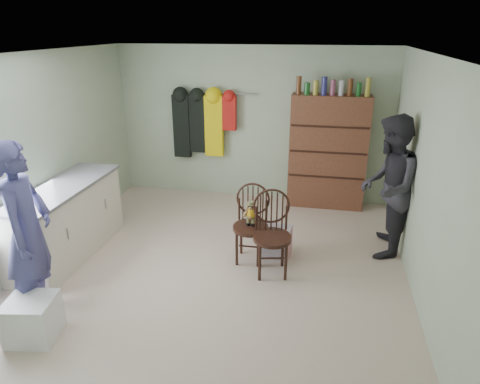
% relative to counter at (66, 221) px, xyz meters
% --- Properties ---
extents(ground_plane, '(5.00, 5.00, 0.00)m').
position_rel_counter_xyz_m(ground_plane, '(1.95, 0.00, -0.47)').
color(ground_plane, beige).
rests_on(ground_plane, ground).
extents(room_walls, '(5.00, 5.00, 5.00)m').
position_rel_counter_xyz_m(room_walls, '(1.95, 0.53, 1.11)').
color(room_walls, '#B6C5A5').
rests_on(room_walls, ground).
extents(counter, '(0.64, 1.86, 0.94)m').
position_rel_counter_xyz_m(counter, '(0.00, 0.00, 0.00)').
color(counter, silver).
rests_on(counter, ground).
extents(plastic_tub, '(0.50, 0.48, 0.41)m').
position_rel_counter_xyz_m(plastic_tub, '(0.55, -1.52, -0.27)').
color(plastic_tub, white).
rests_on(plastic_tub, ground).
extents(chair_front, '(0.44, 0.44, 0.98)m').
position_rel_counter_xyz_m(chair_front, '(2.31, 0.34, 0.07)').
color(chair_front, '#3C1E15').
rests_on(chair_front, ground).
extents(chair_far, '(0.54, 0.54, 1.02)m').
position_rel_counter_xyz_m(chair_far, '(2.60, 0.10, 0.07)').
color(chair_far, '#3C1E15').
rests_on(chair_far, ground).
extents(striped_bag, '(0.39, 0.32, 0.39)m').
position_rel_counter_xyz_m(striped_bag, '(2.62, 0.48, -0.28)').
color(striped_bag, '#E57276').
rests_on(striped_bag, ground).
extents(person_left, '(0.60, 0.76, 1.84)m').
position_rel_counter_xyz_m(person_left, '(0.40, -1.18, 0.45)').
color(person_left, '#474680').
rests_on(person_left, ground).
extents(person_right, '(0.85, 1.00, 1.81)m').
position_rel_counter_xyz_m(person_right, '(3.95, 0.84, 0.43)').
color(person_right, '#2D2B33').
rests_on(person_right, ground).
extents(dresser, '(1.20, 0.39, 2.07)m').
position_rel_counter_xyz_m(dresser, '(3.20, 2.30, 0.44)').
color(dresser, brown).
rests_on(dresser, ground).
extents(coat_rack, '(1.42, 0.12, 1.09)m').
position_rel_counter_xyz_m(coat_rack, '(1.12, 2.38, 0.78)').
color(coat_rack, '#99999E').
rests_on(coat_rack, ground).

